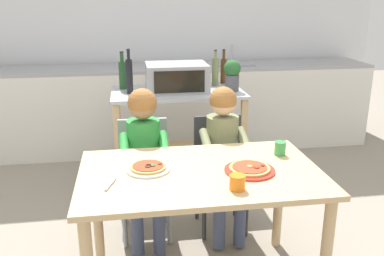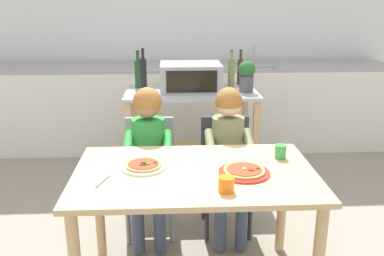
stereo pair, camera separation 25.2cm
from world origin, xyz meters
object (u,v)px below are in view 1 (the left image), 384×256
object	(u,v)px
bottle_clear_vinegar	(223,70)
potted_herb_plant	(232,74)
dining_chair_right	(220,164)
child_in_olive_shirt	(224,146)
child_in_green_shirt	(144,148)
drinking_cup_orange	(237,182)
dining_chair_left	(144,169)
kitchen_island_cart	(178,122)
dining_table	(200,188)
drinking_cup_green	(280,148)
serving_spoon	(111,184)
bottle_squat_spirits	(129,75)
toaster_oven	(177,77)
pizza_plate_white	(148,168)
bottle_brown_beer	(215,71)
bottle_dark_olive_oil	(123,74)
pizza_plate_red_rimmed	(250,169)

from	to	relation	value
bottle_clear_vinegar	potted_herb_plant	xyz separation A→B (m)	(0.00, -0.32, 0.02)
dining_chair_right	child_in_olive_shirt	world-z (taller)	child_in_olive_shirt
bottle_clear_vinegar	child_in_green_shirt	world-z (taller)	bottle_clear_vinegar
bottle_clear_vinegar	drinking_cup_orange	size ratio (longest dim) A/B	3.93
potted_herb_plant	dining_chair_left	bearing A→B (deg)	-138.93
kitchen_island_cart	dining_table	size ratio (longest dim) A/B	0.86
kitchen_island_cart	potted_herb_plant	xyz separation A→B (m)	(0.46, -0.07, 0.42)
dining_chair_left	drinking_cup_green	size ratio (longest dim) A/B	9.93
serving_spoon	potted_herb_plant	bearing A→B (deg)	56.20
kitchen_island_cart	serving_spoon	xyz separation A→B (m)	(-0.53, -1.55, 0.16)
bottle_squat_spirits	serving_spoon	world-z (taller)	bottle_squat_spirits
toaster_oven	dining_chair_left	xyz separation A→B (m)	(-0.33, -0.75, -0.50)
bottle_squat_spirits	dining_chair_right	xyz separation A→B (m)	(0.61, -0.72, -0.54)
dining_table	drinking_cup_green	distance (m)	0.55
bottle_clear_vinegar	child_in_olive_shirt	world-z (taller)	bottle_clear_vinegar
drinking_cup_green	child_in_olive_shirt	bearing A→B (deg)	122.28
potted_herb_plant	pizza_plate_white	bearing A→B (deg)	-121.12
bottle_squat_spirits	child_in_olive_shirt	distance (m)	1.10
drinking_cup_green	dining_chair_left	bearing A→B (deg)	146.99
dining_chair_left	dining_table	bearing A→B (deg)	-67.55
serving_spoon	bottle_clear_vinegar	bearing A→B (deg)	61.22
bottle_squat_spirits	dining_chair_left	bearing A→B (deg)	-84.44
kitchen_island_cart	bottle_brown_beer	distance (m)	0.57
bottle_clear_vinegar	child_in_olive_shirt	bearing A→B (deg)	-102.43
toaster_oven	child_in_green_shirt	distance (m)	0.98
dining_chair_right	child_in_olive_shirt	distance (m)	0.22
dining_chair_left	pizza_plate_white	size ratio (longest dim) A/B	3.35
dining_table	serving_spoon	xyz separation A→B (m)	(-0.48, -0.11, 0.11)
child_in_green_shirt	potted_herb_plant	bearing A→B (deg)	45.60
potted_herb_plant	bottle_dark_olive_oil	bearing A→B (deg)	166.60
toaster_oven	pizza_plate_red_rimmed	xyz separation A→B (m)	(0.22, -1.48, -0.23)
dining_chair_left	child_in_green_shirt	world-z (taller)	child_in_green_shirt
child_in_green_shirt	serving_spoon	bearing A→B (deg)	-106.45
kitchen_island_cart	drinking_cup_green	distance (m)	1.36
pizza_plate_red_rimmed	drinking_cup_green	xyz separation A→B (m)	(0.25, 0.21, 0.03)
bottle_brown_beer	serving_spoon	size ratio (longest dim) A/B	2.29
pizza_plate_white	dining_chair_left	bearing A→B (deg)	90.02
bottle_clear_vinegar	child_in_olive_shirt	distance (m)	1.20
bottle_dark_olive_oil	bottle_squat_spirits	distance (m)	0.19
bottle_brown_beer	bottle_clear_vinegar	size ratio (longest dim) A/B	1.03
child_in_green_shirt	bottle_clear_vinegar	bearing A→B (deg)	55.02
kitchen_island_cart	bottle_brown_beer	world-z (taller)	bottle_brown_beer
dining_chair_left	child_in_olive_shirt	size ratio (longest dim) A/B	0.78
bottle_clear_vinegar	serving_spoon	size ratio (longest dim) A/B	2.23
pizza_plate_white	serving_spoon	xyz separation A→B (m)	(-0.20, -0.17, -0.01)
child_in_green_shirt	drinking_cup_green	distance (m)	0.89
dining_chair_right	pizza_plate_red_rimmed	distance (m)	0.77
bottle_brown_beer	child_in_green_shirt	bearing A→B (deg)	-123.66
bottle_squat_spirits	dining_chair_left	world-z (taller)	bottle_squat_spirits
dining_chair_left	child_in_olive_shirt	distance (m)	0.59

